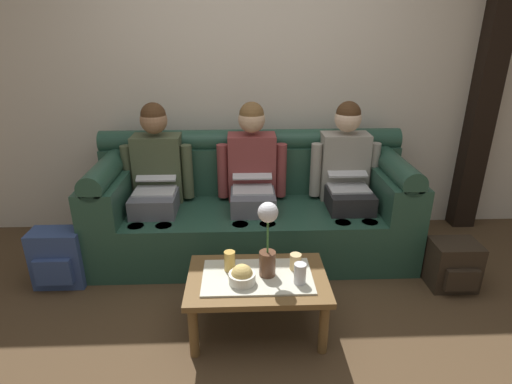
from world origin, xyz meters
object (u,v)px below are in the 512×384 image
object	(u,v)px
person_middle	(252,175)
cup_far_center	(300,273)
snack_bowl	(242,276)
backpack_right	(453,265)
backpack_left	(59,259)
cup_near_left	(295,262)
couch	(252,208)
cup_near_right	(230,261)
person_right	(346,174)
flower_vase	(268,237)
person_left	(156,176)
coffee_table	(257,284)

from	to	relation	value
person_middle	cup_far_center	distance (m)	1.12
snack_bowl	backpack_right	size ratio (longest dim) A/B	0.45
backpack_left	backpack_right	distance (m)	2.83
person_middle	snack_bowl	world-z (taller)	person_middle
snack_bowl	cup_near_left	size ratio (longest dim) A/B	1.55
couch	cup_far_center	size ratio (longest dim) A/B	20.03
snack_bowl	backpack_right	bearing A→B (deg)	16.97
cup_near_right	backpack_left	size ratio (longest dim) A/B	0.30
person_right	cup_near_left	size ratio (longest dim) A/B	12.20
snack_bowl	cup_near_right	xyz separation A→B (m)	(-0.07, 0.14, 0.02)
flower_vase	cup_far_center	world-z (taller)	flower_vase
couch	cup_near_right	xyz separation A→B (m)	(-0.16, -0.93, 0.08)
couch	person_right	world-z (taller)	person_right
cup_near_right	person_left	bearing A→B (deg)	122.47
cup_near_left	cup_near_right	xyz separation A→B (m)	(-0.40, 0.00, 0.01)
cup_far_center	backpack_left	bearing A→B (deg)	159.71
couch	backpack_right	xyz separation A→B (m)	(1.42, -0.61, -0.20)
person_right	cup_near_left	distance (m)	1.09
person_left	snack_bowl	size ratio (longest dim) A/B	7.86
person_left	cup_near_right	world-z (taller)	person_left
coffee_table	snack_bowl	bearing A→B (deg)	-143.22
couch	cup_near_left	bearing A→B (deg)	-75.87
flower_vase	cup_far_center	distance (m)	0.28
person_left	person_middle	bearing A→B (deg)	-0.00
person_left	person_right	distance (m)	1.51
person_left	person_right	size ratio (longest dim) A/B	1.00
snack_bowl	backpack_left	world-z (taller)	snack_bowl
couch	person_middle	world-z (taller)	person_middle
coffee_table	snack_bowl	xyz separation A→B (m)	(-0.09, -0.07, 0.10)
person_middle	person_left	bearing A→B (deg)	180.00
cup_near_left	person_left	bearing A→B (deg)	136.82
person_left	backpack_right	world-z (taller)	person_left
cup_far_center	cup_near_left	bearing A→B (deg)	92.53
person_middle	backpack_right	distance (m)	1.62
backpack_left	couch	bearing A→B (deg)	18.61
cup_near_left	backpack_left	size ratio (longest dim) A/B	0.23
person_left	cup_far_center	bearing A→B (deg)	-47.20
cup_far_center	couch	bearing A→B (deg)	102.60
person_middle	coffee_table	bearing A→B (deg)	-90.00
snack_bowl	cup_far_center	world-z (taller)	cup_far_center
cup_far_center	backpack_right	bearing A→B (deg)	21.88
flower_vase	couch	bearing A→B (deg)	93.44
coffee_table	cup_near_right	bearing A→B (deg)	157.39
coffee_table	flower_vase	size ratio (longest dim) A/B	1.78
backpack_left	person_left	bearing A→B (deg)	35.81
person_middle	flower_vase	xyz separation A→B (m)	(0.06, -0.99, -0.03)
couch	flower_vase	distance (m)	1.03
person_right	backpack_left	distance (m)	2.25
person_middle	backpack_right	world-z (taller)	person_middle
flower_vase	person_middle	bearing A→B (deg)	93.45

